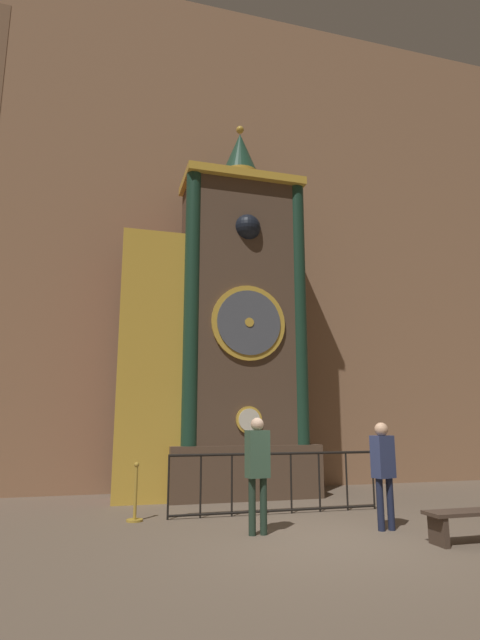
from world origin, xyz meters
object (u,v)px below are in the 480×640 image
at_px(clock_tower, 221,333).
at_px(visitor_near, 258,463).
at_px(visitor_bench, 468,520).
at_px(visitor_far, 383,464).
at_px(stanchion_post, 135,502).

relative_size(clock_tower, visitor_near, 5.37).
distance_m(clock_tower, visitor_bench, 6.59).
relative_size(clock_tower, visitor_far, 5.62).
bearing_deg(visitor_bench, stanchion_post, 147.03).
distance_m(clock_tower, visitor_near, 4.68).
distance_m(visitor_near, visitor_far, 2.05).
bearing_deg(clock_tower, visitor_near, -94.68).
xyz_separation_m(clock_tower, visitor_bench, (2.39, -5.11, -3.42)).
xyz_separation_m(clock_tower, stanchion_post, (-2.02, -2.24, -3.42)).
bearing_deg(visitor_far, visitor_near, 158.61).
relative_size(visitor_near, visitor_far, 1.05).
distance_m(clock_tower, visitor_far, 5.18).
distance_m(visitor_far, visitor_bench, 1.43).
height_order(clock_tower, visitor_near, clock_tower).
xyz_separation_m(stanchion_post, visitor_bench, (4.41, -2.86, -0.00)).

